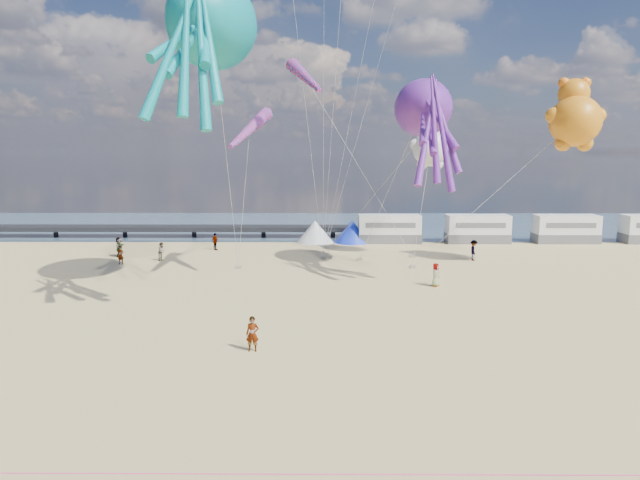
% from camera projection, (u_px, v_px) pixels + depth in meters
% --- Properties ---
extents(ground, '(120.00, 120.00, 0.00)m').
position_uv_depth(ground, '(351.00, 403.00, 22.10)').
color(ground, '#DAC17E').
rests_on(ground, ground).
extents(water, '(120.00, 120.00, 0.00)m').
position_uv_depth(water, '(332.00, 225.00, 76.45)').
color(water, '#344E64').
rests_on(water, ground).
extents(pier, '(60.00, 3.00, 0.50)m').
position_uv_depth(pier, '(90.00, 228.00, 65.61)').
color(pier, black).
rests_on(pier, ground).
extents(motorhome_0, '(6.60, 2.50, 3.00)m').
position_uv_depth(motorhome_0, '(389.00, 229.00, 61.37)').
color(motorhome_0, silver).
rests_on(motorhome_0, ground).
extents(motorhome_1, '(6.60, 2.50, 3.00)m').
position_uv_depth(motorhome_1, '(477.00, 229.00, 61.31)').
color(motorhome_1, silver).
rests_on(motorhome_1, ground).
extents(motorhome_2, '(6.60, 2.50, 3.00)m').
position_uv_depth(motorhome_2, '(566.00, 229.00, 61.25)').
color(motorhome_2, silver).
rests_on(motorhome_2, ground).
extents(tent_white, '(4.00, 4.00, 2.40)m').
position_uv_depth(tent_white, '(315.00, 231.00, 61.46)').
color(tent_white, white).
rests_on(tent_white, ground).
extents(tent_blue, '(4.00, 4.00, 2.40)m').
position_uv_depth(tent_blue, '(352.00, 231.00, 61.44)').
color(tent_blue, '#1933CC').
rests_on(tent_blue, ground).
extents(rope_line, '(34.00, 0.03, 0.03)m').
position_uv_depth(rope_line, '(359.00, 474.00, 17.15)').
color(rope_line, '#F2338C').
rests_on(rope_line, ground).
extents(standing_person, '(0.65, 0.44, 1.74)m').
position_uv_depth(standing_person, '(253.00, 334.00, 27.73)').
color(standing_person, tan).
rests_on(standing_person, ground).
extents(beachgoer_0, '(0.69, 0.74, 1.71)m').
position_uv_depth(beachgoer_0, '(436.00, 275.00, 41.25)').
color(beachgoer_0, '#7F6659').
rests_on(beachgoer_0, ground).
extents(beachgoer_1, '(0.73, 0.92, 1.65)m').
position_uv_depth(beachgoer_1, '(162.00, 252.00, 51.07)').
color(beachgoer_1, '#7F6659').
rests_on(beachgoer_1, ground).
extents(beachgoer_2, '(0.83, 0.99, 1.85)m').
position_uv_depth(beachgoer_2, '(474.00, 250.00, 51.14)').
color(beachgoer_2, '#7F6659').
rests_on(beachgoer_2, ground).
extents(beachgoer_3, '(1.24, 1.21, 1.71)m').
position_uv_depth(beachgoer_3, '(215.00, 242.00, 56.66)').
color(beachgoer_3, '#7F6659').
rests_on(beachgoer_3, ground).
extents(beachgoer_4, '(0.47, 1.08, 1.83)m').
position_uv_depth(beachgoer_4, '(119.00, 247.00, 53.10)').
color(beachgoer_4, '#7F6659').
rests_on(beachgoer_4, ground).
extents(beachgoer_5, '(1.56, 0.79, 1.61)m').
position_uv_depth(beachgoer_5, '(121.00, 255.00, 49.44)').
color(beachgoer_5, '#7F6659').
rests_on(beachgoer_5, ground).
extents(sandbag_a, '(0.50, 0.35, 0.22)m').
position_uv_depth(sandbag_a, '(238.00, 267.00, 47.72)').
color(sandbag_a, gray).
rests_on(sandbag_a, ground).
extents(sandbag_b, '(0.50, 0.35, 0.22)m').
position_uv_depth(sandbag_b, '(360.00, 259.00, 51.28)').
color(sandbag_b, gray).
rests_on(sandbag_b, ground).
extents(sandbag_c, '(0.50, 0.35, 0.22)m').
position_uv_depth(sandbag_c, '(413.00, 267.00, 47.87)').
color(sandbag_c, gray).
rests_on(sandbag_c, ground).
extents(sandbag_d, '(0.50, 0.35, 0.22)m').
position_uv_depth(sandbag_d, '(412.00, 256.00, 52.82)').
color(sandbag_d, gray).
rests_on(sandbag_d, ground).
extents(sandbag_e, '(0.50, 0.35, 0.22)m').
position_uv_depth(sandbag_e, '(323.00, 258.00, 52.00)').
color(sandbag_e, gray).
rests_on(sandbag_e, ground).
extents(kite_octopus_teal, '(5.95, 11.29, 12.33)m').
position_uv_depth(kite_octopus_teal, '(212.00, 24.00, 36.40)').
color(kite_octopus_teal, '#0A8389').
extents(kite_octopus_purple, '(6.20, 10.28, 10.96)m').
position_uv_depth(kite_octopus_purple, '(423.00, 108.00, 45.12)').
color(kite_octopus_purple, '#64248F').
extents(kite_panda, '(4.64, 4.48, 5.47)m').
position_uv_depth(kite_panda, '(430.00, 148.00, 51.11)').
color(kite_panda, silver).
extents(kite_teddy_orange, '(5.01, 4.73, 6.97)m').
position_uv_depth(kite_teddy_orange, '(575.00, 121.00, 45.57)').
color(kite_teddy_orange, orange).
extents(windsock_left, '(3.01, 8.03, 8.00)m').
position_uv_depth(windsock_left, '(250.00, 129.00, 43.38)').
color(windsock_left, red).
extents(windsock_mid, '(3.18, 5.44, 5.51)m').
position_uv_depth(windsock_mid, '(305.00, 77.00, 40.13)').
color(windsock_mid, red).
extents(windsock_right, '(1.74, 5.70, 5.63)m').
position_uv_depth(windsock_right, '(431.00, 126.00, 42.18)').
color(windsock_right, red).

